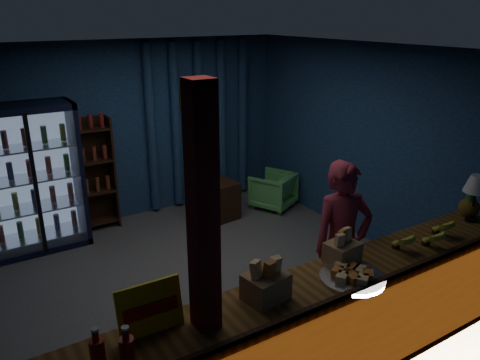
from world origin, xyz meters
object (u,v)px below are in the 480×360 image
at_px(pastry_tray, 352,276).
at_px(table_lamp, 477,186).
at_px(shopkeeper, 342,244).
at_px(green_chair, 273,190).

distance_m(pastry_tray, table_lamp, 1.85).
height_order(pastry_tray, table_lamp, table_lamp).
xyz_separation_m(shopkeeper, green_chair, (1.14, 2.69, -0.55)).
height_order(green_chair, table_lamp, table_lamp).
xyz_separation_m(green_chair, table_lamp, (0.16, -3.16, 1.05)).
bearing_deg(table_lamp, pastry_tray, -174.85).
relative_size(green_chair, pastry_tray, 1.19).
distance_m(green_chair, pastry_tray, 3.78).
relative_size(shopkeeper, green_chair, 2.70).
distance_m(green_chair, table_lamp, 3.34).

